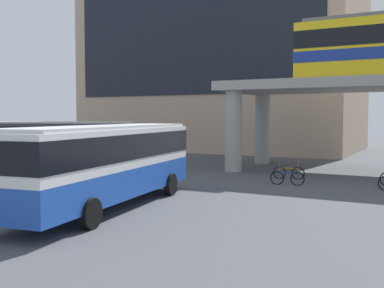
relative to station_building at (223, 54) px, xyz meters
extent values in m
plane|color=#47494F|center=(6.83, -21.54, -10.42)|extent=(120.00, 120.00, 0.00)
cube|color=tan|center=(0.00, 0.03, 0.00)|extent=(28.47, 15.53, 20.84)
cube|color=black|center=(0.00, -7.79, 1.04)|extent=(25.62, 0.10, 11.67)
cylinder|color=#9E9B93|center=(9.36, -19.10, -7.81)|extent=(1.10, 1.10, 5.22)
cylinder|color=#9E9B93|center=(9.36, -13.54, -7.81)|extent=(1.10, 1.10, 5.22)
cube|color=#1E4CB2|center=(9.65, -32.43, -9.37)|extent=(4.04, 11.24, 1.10)
cube|color=silver|center=(9.65, -32.43, -8.07)|extent=(4.04, 11.24, 1.50)
cube|color=black|center=(9.65, -32.43, -8.00)|extent=(4.09, 11.29, 0.96)
cube|color=silver|center=(9.65, -32.43, -7.26)|extent=(3.84, 10.68, 0.12)
cylinder|color=black|center=(7.91, -29.12, -9.92)|extent=(0.42, 1.03, 1.00)
cylinder|color=black|center=(10.39, -28.76, -9.92)|extent=(0.42, 1.03, 1.00)
cylinder|color=black|center=(8.85, -35.65, -9.92)|extent=(0.42, 1.03, 1.00)
cylinder|color=black|center=(11.33, -35.30, -9.92)|extent=(0.42, 1.03, 1.00)
cube|color=orange|center=(-1.61, -23.35, -9.37)|extent=(11.02, 6.94, 1.10)
cube|color=#333338|center=(-1.61, -23.35, -8.07)|extent=(11.02, 6.94, 1.50)
cube|color=black|center=(-1.61, -23.35, -8.00)|extent=(11.07, 6.99, 0.96)
cube|color=silver|center=(-1.61, -23.35, -7.26)|extent=(10.47, 6.59, 0.12)
cylinder|color=black|center=(-4.26, -25.97, -9.92)|extent=(1.02, 0.68, 1.00)
cylinder|color=black|center=(-5.33, -23.71, -9.92)|extent=(1.02, 0.68, 1.00)
cylinder|color=black|center=(1.71, -23.17, -9.92)|extent=(1.02, 0.68, 1.00)
cylinder|color=black|center=(0.65, -20.91, -9.92)|extent=(1.02, 0.68, 1.00)
torus|color=black|center=(14.10, -20.88, -10.08)|extent=(0.74, 0.17, 0.74)
torus|color=black|center=(13.06, -21.05, -10.08)|extent=(0.74, 0.17, 0.74)
cylinder|color=orange|center=(13.58, -20.96, -9.80)|extent=(1.04, 0.21, 0.05)
cylinder|color=orange|center=(13.06, -21.05, -9.78)|extent=(0.04, 0.04, 0.55)
cylinder|color=orange|center=(14.10, -20.88, -9.73)|extent=(0.04, 0.04, 0.65)
torus|color=black|center=(14.67, -23.13, -10.08)|extent=(0.74, 0.16, 0.74)
torus|color=black|center=(13.63, -23.27, -10.08)|extent=(0.74, 0.16, 0.74)
cylinder|color=#1E3FA5|center=(14.15, -23.20, -9.80)|extent=(1.05, 0.19, 0.05)
cylinder|color=#1E3FA5|center=(13.63, -23.27, -9.78)|extent=(0.04, 0.04, 0.55)
cylinder|color=#1E3FA5|center=(14.67, -23.13, -9.73)|extent=(0.04, 0.04, 0.65)
camera|label=1|loc=(20.91, -46.42, -6.83)|focal=42.82mm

